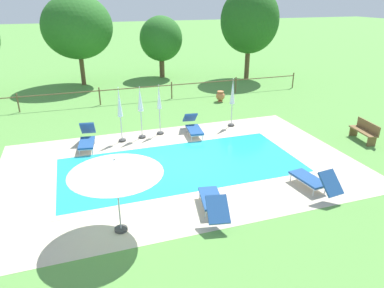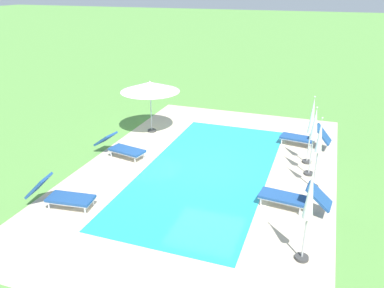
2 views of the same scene
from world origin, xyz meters
name	(u,v)px [view 2 (image 2 of 2)]	position (x,y,z in m)	size (l,w,h in m)	color
ground_plane	(207,170)	(0.00, 0.00, 0.00)	(160.00, 160.00, 0.00)	#599342
pool_deck_paving	(207,170)	(0.00, 0.00, 0.00)	(13.22, 8.37, 0.01)	beige
swimming_pool_water	(207,170)	(0.00, 0.00, 0.01)	(8.96, 4.11, 0.01)	#23A8C1
pool_coping_rim	(207,170)	(0.00, 0.00, 0.01)	(9.44, 4.59, 0.01)	beige
sun_lounger_north_near_steps	(293,197)	(1.50, 2.98, 0.38)	(0.82, 2.03, 0.87)	navy
sun_lounger_north_mid	(61,195)	(3.58, -3.20, 0.39)	(0.82, 1.98, 0.93)	navy
sun_lounger_north_far	(305,137)	(-3.25, 2.95, 0.39)	(0.86, 1.95, 0.97)	navy
sun_lounger_north_end	(121,147)	(-0.04, -3.32, 0.37)	(0.97, 2.08, 0.83)	navy
patio_umbrella_open_foreground	(150,87)	(-2.76, -3.34, 1.96)	(2.44, 2.44, 2.20)	#383838
patio_umbrella_closed_row_west	(309,203)	(3.64, 3.44, 1.53)	(0.32, 0.32, 2.38)	#383838
patio_umbrella_closed_row_mid_west	(312,121)	(-1.76, 3.16, 1.55)	(0.32, 0.32, 2.45)	#383838
patio_umbrella_closed_row_mid_east	(319,145)	(0.05, 3.48, 1.46)	(0.32, 0.32, 2.33)	#383838
patio_umbrella_closed_row_east	(314,130)	(-0.84, 3.29, 1.58)	(0.32, 0.32, 2.36)	#383838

